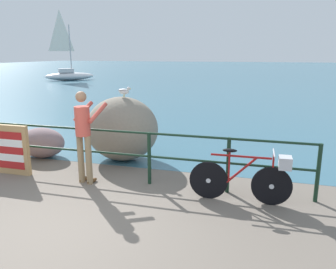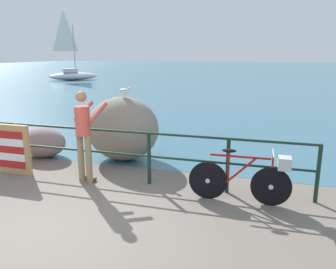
{
  "view_description": "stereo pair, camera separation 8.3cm",
  "coord_description": "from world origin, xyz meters",
  "px_view_note": "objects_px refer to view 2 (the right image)",
  "views": [
    {
      "loc": [
        2.75,
        -3.6,
        2.46
      ],
      "look_at": [
        1.0,
        2.59,
        0.9
      ],
      "focal_mm": 36.08,
      "sensor_mm": 36.0,
      "label": 1
    },
    {
      "loc": [
        2.83,
        -3.58,
        2.46
      ],
      "look_at": [
        1.0,
        2.59,
        0.9
      ],
      "focal_mm": 36.08,
      "sensor_mm": 36.0,
      "label": 2
    }
  ],
  "objects_px": {
    "bicycle": "(248,177)",
    "folded_deckchair_stack": "(12,149)",
    "sailboat": "(73,72)",
    "person_at_railing": "(84,133)",
    "seagull": "(125,91)",
    "breakwater_boulder_left": "(43,142)",
    "breakwater_boulder_main": "(123,129)"
  },
  "relations": [
    {
      "from": "seagull",
      "to": "folded_deckchair_stack",
      "type": "bearing_deg",
      "value": -133.37
    },
    {
      "from": "sailboat",
      "to": "breakwater_boulder_left",
      "type": "bearing_deg",
      "value": -101.21
    },
    {
      "from": "breakwater_boulder_main",
      "to": "seagull",
      "type": "height_order",
      "value": "seagull"
    },
    {
      "from": "folded_deckchair_stack",
      "to": "person_at_railing",
      "type": "bearing_deg",
      "value": -0.84
    },
    {
      "from": "sailboat",
      "to": "seagull",
      "type": "bearing_deg",
      "value": -96.79
    },
    {
      "from": "breakwater_boulder_left",
      "to": "sailboat",
      "type": "height_order",
      "value": "sailboat"
    },
    {
      "from": "breakwater_boulder_main",
      "to": "seagull",
      "type": "relative_size",
      "value": 4.97
    },
    {
      "from": "folded_deckchair_stack",
      "to": "seagull",
      "type": "relative_size",
      "value": 3.04
    },
    {
      "from": "seagull",
      "to": "bicycle",
      "type": "bearing_deg",
      "value": -21.32
    },
    {
      "from": "person_at_railing",
      "to": "sailboat",
      "type": "bearing_deg",
      "value": 45.21
    },
    {
      "from": "bicycle",
      "to": "breakwater_boulder_left",
      "type": "bearing_deg",
      "value": 164.36
    },
    {
      "from": "person_at_railing",
      "to": "folded_deckchair_stack",
      "type": "bearing_deg",
      "value": 101.95
    },
    {
      "from": "bicycle",
      "to": "breakwater_boulder_main",
      "type": "relative_size",
      "value": 1.0
    },
    {
      "from": "seagull",
      "to": "sailboat",
      "type": "relative_size",
      "value": 0.06
    },
    {
      "from": "breakwater_boulder_main",
      "to": "seagull",
      "type": "distance_m",
      "value": 0.89
    },
    {
      "from": "bicycle",
      "to": "folded_deckchair_stack",
      "type": "xyz_separation_m",
      "value": [
        -4.79,
        0.09,
        0.06
      ]
    },
    {
      "from": "bicycle",
      "to": "folded_deckchair_stack",
      "type": "bearing_deg",
      "value": 177.74
    },
    {
      "from": "bicycle",
      "to": "folded_deckchair_stack",
      "type": "height_order",
      "value": "folded_deckchair_stack"
    },
    {
      "from": "person_at_railing",
      "to": "breakwater_boulder_main",
      "type": "height_order",
      "value": "person_at_railing"
    },
    {
      "from": "sailboat",
      "to": "breakwater_boulder_main",
      "type": "bearing_deg",
      "value": -96.94
    },
    {
      "from": "sailboat",
      "to": "person_at_railing",
      "type": "bearing_deg",
      "value": -99.03
    },
    {
      "from": "bicycle",
      "to": "seagull",
      "type": "height_order",
      "value": "seagull"
    },
    {
      "from": "folded_deckchair_stack",
      "to": "breakwater_boulder_main",
      "type": "bearing_deg",
      "value": 39.83
    },
    {
      "from": "folded_deckchair_stack",
      "to": "sailboat",
      "type": "bearing_deg",
      "value": 119.16
    },
    {
      "from": "seagull",
      "to": "breakwater_boulder_left",
      "type": "bearing_deg",
      "value": -162.41
    },
    {
      "from": "sailboat",
      "to": "bicycle",
      "type": "bearing_deg",
      "value": -93.82
    },
    {
      "from": "folded_deckchair_stack",
      "to": "sailboat",
      "type": "relative_size",
      "value": 0.17
    },
    {
      "from": "bicycle",
      "to": "breakwater_boulder_left",
      "type": "xyz_separation_m",
      "value": [
        -4.92,
        1.27,
        -0.11
      ]
    },
    {
      "from": "bicycle",
      "to": "sailboat",
      "type": "bearing_deg",
      "value": 126.48
    },
    {
      "from": "bicycle",
      "to": "seagull",
      "type": "xyz_separation_m",
      "value": [
        -2.89,
        1.62,
        1.16
      ]
    },
    {
      "from": "seagull",
      "to": "sailboat",
      "type": "height_order",
      "value": "sailboat"
    },
    {
      "from": "seagull",
      "to": "sailboat",
      "type": "xyz_separation_m",
      "value": [
        -14.26,
        20.62,
        -0.92
      ]
    }
  ]
}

